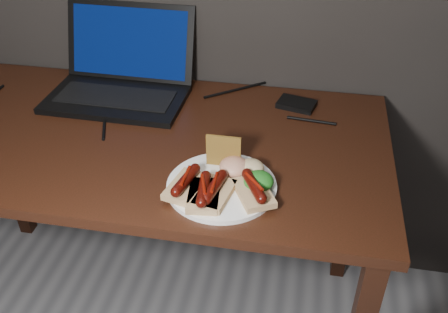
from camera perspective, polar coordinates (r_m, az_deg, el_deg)
desk at (r=1.44m, az=-10.15°, el=-0.39°), size 1.40×0.70×0.75m
laptop at (r=1.58m, az=-11.66°, el=8.90°), size 0.42×0.33×0.25m
hard_drive at (r=1.51m, az=8.29°, el=5.95°), size 0.12×0.10×0.02m
desk_cables at (r=1.51m, az=-8.46°, el=5.74°), size 1.06×0.42×0.01m
plate at (r=1.18m, az=-0.27°, el=-3.38°), size 0.27×0.27×0.01m
bread_sausage_left at (r=1.15m, az=-4.37°, el=-3.13°), size 0.09×0.13×0.04m
bread_sausage_center at (r=1.13m, az=-1.10°, el=-3.92°), size 0.09×0.13×0.04m
bread_sausage_right at (r=1.13m, az=3.43°, el=-3.81°), size 0.12×0.13×0.04m
bread_sausage_extra at (r=1.12m, az=-2.33°, el=-4.17°), size 0.08×0.12×0.04m
crispbread at (r=1.21m, az=-0.06°, el=0.62°), size 0.08×0.01×0.08m
salad_greens at (r=1.15m, az=3.99°, el=-2.81°), size 0.07×0.07×0.04m
salsa_mound at (r=1.19m, az=1.18°, el=-1.14°), size 0.07×0.07×0.04m
coleslaw_mound at (r=1.19m, az=3.10°, el=-1.31°), size 0.06×0.06×0.04m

